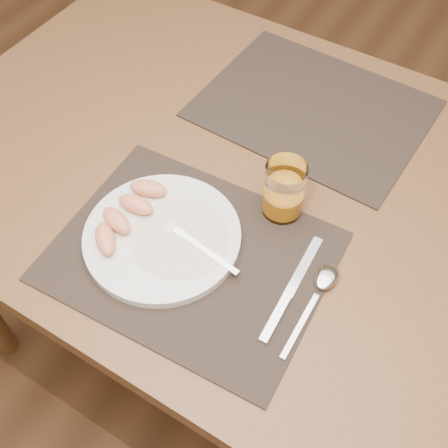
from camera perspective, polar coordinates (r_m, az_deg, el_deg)
ground at (r=1.70m, az=2.85°, el=-12.42°), size 5.00×5.00×0.00m
table at (r=1.12m, az=4.21°, el=1.73°), size 1.40×0.90×0.75m
placemat_near at (r=0.95m, az=-3.37°, el=-3.26°), size 0.47×0.37×0.00m
placemat_far at (r=1.21m, az=9.02°, el=11.53°), size 0.46×0.37×0.00m
plate at (r=0.97m, az=-6.29°, el=-1.27°), size 0.27×0.27×0.02m
plate_dressing at (r=0.95m, az=-4.52°, el=-1.32°), size 0.17×0.17×0.00m
fork at (r=0.94m, az=-3.45°, el=-1.63°), size 0.18×0.04×0.00m
knife at (r=0.91m, az=6.46°, el=-7.28°), size 0.03×0.22×0.01m
spoon at (r=0.93m, az=10.02°, el=-5.95°), size 0.04×0.19×0.01m
juice_glass at (r=0.97m, az=6.10°, el=3.26°), size 0.07×0.07×0.11m
grapefruit_wedges at (r=0.98m, az=-9.84°, el=1.15°), size 0.08×0.19×0.03m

